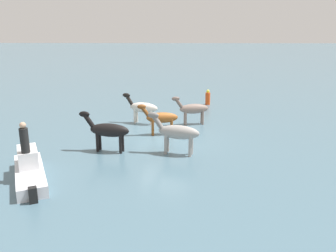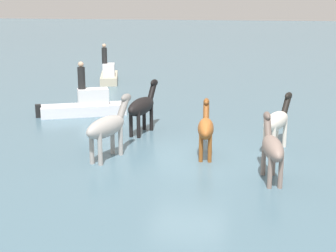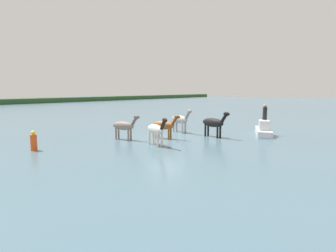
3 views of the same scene
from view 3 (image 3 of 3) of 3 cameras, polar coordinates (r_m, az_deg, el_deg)
The scene contains 9 objects.
ground_plane at distance 20.68m, azimuth -0.28°, elevation -2.27°, with size 215.61×215.61×0.00m, color #476675.
horse_chestnut_trailing at distance 20.01m, azimuth -0.73°, elevation 0.14°, with size 0.71×2.22×1.72m.
horse_gray_outer at distance 20.87m, azimuth 9.11°, elevation 0.63°, with size 0.91×2.46×1.90m.
horse_dun_straggler at distance 22.88m, azimuth 2.42°, elevation 1.33°, with size 1.07×2.47×1.92m.
horse_dark_mare at distance 19.76m, azimuth -8.73°, elevation 0.02°, with size 0.83×2.26×1.75m.
horse_mid_herd at distance 17.54m, azimuth -2.39°, elevation -0.71°, with size 1.16×2.30×1.81m.
boat_skiff_near at distance 22.85m, azimuth 18.50°, elevation -0.97°, with size 3.80×2.48×1.31m.
person_boatman_standing at distance 22.80m, azimuth 18.75°, elevation 2.57°, with size 0.32×0.32×1.19m.
buoy_channel_marker at distance 17.90m, azimuth -25.19°, elevation -2.83°, with size 0.36×0.36×1.14m.
Camera 3 is at (-15.77, -12.93, 3.46)m, focal length 30.59 mm.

